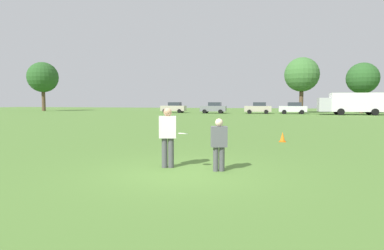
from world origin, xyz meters
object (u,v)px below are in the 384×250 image
box_truck (351,103)px  player_thrower (168,134)px  parked_car_center (258,108)px  parked_car_mid_left (214,108)px  frisbee (183,134)px  player_defender (219,142)px  parked_car_mid_right (293,108)px  parked_car_near_left (174,107)px  traffic_cone (283,137)px

box_truck → player_thrower: bearing=-107.7°
parked_car_center → parked_car_mid_left: bearing=-177.8°
frisbee → parked_car_mid_left: 44.15m
player_defender → parked_car_center: parked_car_center is taller
parked_car_mid_right → player_defender: bearing=-95.2°
parked_car_near_left → parked_car_center: size_ratio=1.00×
frisbee → parked_car_mid_right: bearing=83.5°
parked_car_center → parked_car_mid_right: same height
parked_car_near_left → frisbee: bearing=-71.6°
frisbee → parked_car_near_left: bearing=108.4°
player_defender → box_truck: 43.76m
frisbee → traffic_cone: frisbee is taller
player_defender → parked_car_mid_right: 44.18m
parked_car_near_left → parked_car_mid_right: (19.65, 0.00, 0.00)m
player_thrower → box_truck: box_truck is taller
traffic_cone → parked_car_mid_left: bearing=106.0°
parked_car_near_left → player_thrower: bearing=-72.2°
frisbee → player_thrower: bearing=159.3°
traffic_cone → parked_car_mid_right: (2.16, 36.78, 0.69)m
player_thrower → parked_car_mid_left: bearing=99.2°
parked_car_mid_left → parked_car_center: bearing=2.2°
parked_car_center → box_truck: size_ratio=0.50×
parked_car_near_left → traffic_cone: bearing=-64.6°
player_defender → parked_car_near_left: parked_car_near_left is taller
parked_car_near_left → box_truck: box_truck is taller
player_defender → traffic_cone: bearing=75.8°
traffic_cone → box_truck: size_ratio=0.06×
player_thrower → parked_car_near_left: bearing=107.8°
frisbee → parked_car_near_left: size_ratio=0.06×
traffic_cone → parked_car_near_left: 40.73m
player_thrower → traffic_cone: (3.36, 7.12, -0.76)m
traffic_cone → parked_car_center: size_ratio=0.11×
frisbee → parked_car_mid_left: parked_car_mid_left is taller
parked_car_center → frisbee: bearing=-89.6°
parked_car_mid_left → box_truck: size_ratio=0.50×
traffic_cone → box_truck: 36.35m
frisbee → parked_car_mid_right: parked_car_mid_right is taller
player_thrower → traffic_cone: player_thrower is taller
player_defender → traffic_cone: 7.46m
player_defender → parked_car_mid_right: (3.99, 44.00, 0.10)m
parked_car_center → player_defender: bearing=-88.3°
traffic_cone → parked_car_mid_right: parked_car_mid_right is taller
parked_car_near_left → player_defender: bearing=-70.4°
parked_car_near_left → box_truck: size_ratio=0.50×
parked_car_near_left → box_truck: (27.55, -1.89, 0.83)m
player_defender → parked_car_mid_left: (-8.55, 43.40, 0.10)m
parked_car_mid_left → parked_car_mid_right: size_ratio=1.00×
frisbee → parked_car_mid_left: size_ratio=0.06×
traffic_cone → parked_car_mid_left: 37.65m
parked_car_near_left → parked_car_center: bearing=-1.3°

